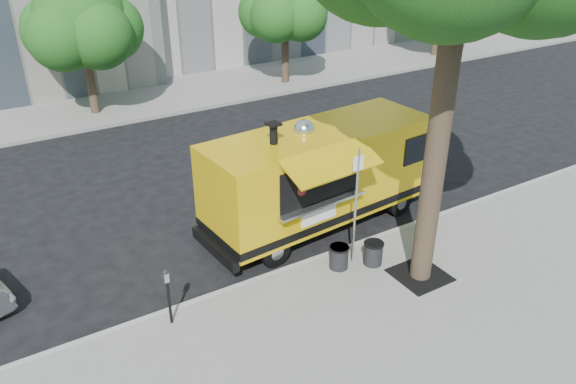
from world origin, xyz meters
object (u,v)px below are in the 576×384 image
food_truck (319,175)px  trash_bin_right (373,252)px  sign_post (356,201)px  far_tree_b (81,21)px  far_tree_c (285,5)px  trash_bin_left (339,256)px  parking_meter (168,290)px

food_truck → trash_bin_right: food_truck is taller
sign_post → food_truck: bearing=78.8°
far_tree_b → food_truck: bearing=-76.2°
far_tree_c → trash_bin_left: size_ratio=8.91×
far_tree_b → parking_meter: bearing=-98.1°
far_tree_c → trash_bin_right: (-6.05, -14.24, -3.25)m
trash_bin_left → food_truck: bearing=68.7°
sign_post → far_tree_c: bearing=65.2°
far_tree_c → trash_bin_right: bearing=-113.0°
sign_post → trash_bin_right: (0.40, -0.29, -1.38)m
sign_post → trash_bin_right: 1.47m
food_truck → trash_bin_right: bearing=-95.3°
far_tree_b → sign_post: (2.55, -14.25, -1.98)m
trash_bin_left → far_tree_b: bearing=98.6°
sign_post → trash_bin_left: bearing=178.7°
food_truck → sign_post: bearing=-106.0°
parking_meter → trash_bin_right: size_ratio=2.27×
far_tree_b → food_truck: 12.70m
food_truck → trash_bin_left: food_truck is taller
far_tree_b → parking_meter: size_ratio=4.12×
far_tree_b → trash_bin_left: 14.79m
sign_post → parking_meter: sign_post is taller
sign_post → trash_bin_right: bearing=-35.8°
sign_post → trash_bin_left: size_ratio=5.13×
food_truck → trash_bin_left: bearing=-116.0°
parking_meter → trash_bin_right: (4.95, -0.49, -0.52)m
sign_post → parking_meter: bearing=177.5°
far_tree_c → trash_bin_right: size_ratio=8.87×
far_tree_c → trash_bin_left: bearing=-116.2°
far_tree_b → food_truck: far_tree_b is taller
far_tree_c → sign_post: 15.48m
trash_bin_right → sign_post: bearing=144.2°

